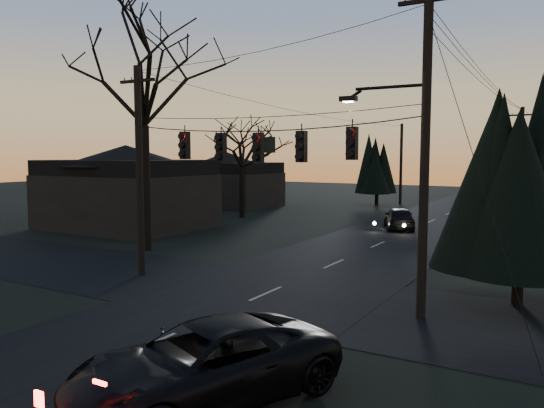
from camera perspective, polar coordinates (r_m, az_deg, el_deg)
The scene contains 15 objects.
main_road at distance 28.01m, azimuth 9.98°, elevation -4.92°, with size 8.00×120.00×0.02m, color black.
cross_road at distance 19.16m, azimuth -0.66°, elevation -9.64°, with size 60.00×7.00×0.02m, color black.
utility_pole_right at distance 17.11m, azimuth 15.69°, elevation -11.73°, with size 5.00×0.30×10.00m, color black, non-canonical shape.
utility_pole_left at distance 22.76m, azimuth -13.83°, elevation -7.41°, with size 1.80×0.30×8.50m, color black, non-canonical shape.
utility_pole_far_r at distance 44.33m, azimuth 24.93°, elevation -1.58°, with size 1.80×0.30×8.50m, color black, non-canonical shape.
utility_pole_far_l at distance 54.37m, azimuth 13.61°, elevation -0.04°, with size 0.30×0.30×8.00m, color black, non-canonical shape.
span_signal_assembly at distance 18.64m, azimuth -1.31°, elevation 6.27°, with size 11.50×0.44×1.56m.
bare_tree_left at distance 28.22m, azimuth -13.66°, elevation 13.40°, with size 9.10×9.10×12.86m.
evergreen_right at distance 19.02m, azimuth 25.33°, elevation 2.57°, with size 4.02×4.02×7.24m.
bare_tree_dist at distance 41.65m, azimuth -3.27°, elevation 6.14°, with size 6.54×6.54×7.94m.
evergreen_dist at distance 52.87m, azimuth 11.25°, elevation 4.03°, with size 3.16×3.16×6.52m.
house_left_near at distance 37.12m, azimuth -15.37°, elevation 1.81°, with size 10.00×8.00×5.60m.
house_left_far at distance 51.29m, azimuth -4.86°, elevation 2.69°, with size 9.00×7.00×5.20m.
suv_near at distance 11.15m, azimuth -7.25°, elevation -16.72°, with size 2.59×5.63×1.56m, color black.
sedan_oncoming_a at distance 36.16m, azimuth 13.53°, elevation -1.50°, with size 1.77×4.39×1.49m, color black.
Camera 1 is at (9.54, -5.86, 4.96)m, focal length 35.00 mm.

